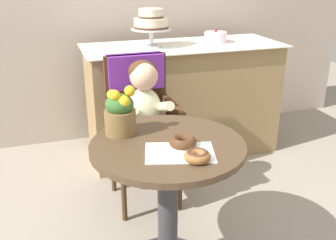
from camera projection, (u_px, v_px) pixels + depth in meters
name	position (u px, v px, depth m)	size (l,w,h in m)	color
cafe_table	(168.00, 183.00, 1.87)	(0.72, 0.72, 0.72)	#4C3826
wicker_chair	(140.00, 106.00, 2.50)	(0.42, 0.45, 0.95)	#472D19
seated_child	(146.00, 108.00, 2.35)	(0.27, 0.32, 0.73)	beige
paper_napkin	(180.00, 153.00, 1.69)	(0.30, 0.21, 0.00)	white
donut_front	(183.00, 141.00, 1.75)	(0.13, 0.13, 0.04)	#4C2D19
donut_mid	(197.00, 156.00, 1.62)	(0.11, 0.11, 0.04)	#936033
flower_vase	(120.00, 112.00, 1.85)	(0.15, 0.15, 0.24)	brown
display_counter	(183.00, 99.00, 3.20)	(1.56, 0.62, 0.90)	#93754C
tiered_cake_stand	(151.00, 22.00, 2.89)	(0.30, 0.30, 0.28)	silver
round_layer_cake	(215.00, 37.00, 3.11)	(0.18, 0.18, 0.11)	silver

